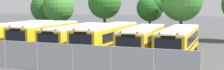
% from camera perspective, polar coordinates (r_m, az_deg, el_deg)
% --- Properties ---
extents(ground_plane, '(160.00, 160.00, 0.00)m').
position_cam_1_polar(ground_plane, '(29.87, -3.73, -2.90)').
color(ground_plane, '#424244').
extents(school_bus_0, '(2.59, 10.18, 2.70)m').
position_cam_1_polar(school_bus_0, '(34.02, -16.86, 0.37)').
color(school_bus_0, yellow).
rests_on(school_bus_0, ground_plane).
extents(school_bus_1, '(2.76, 10.36, 2.69)m').
position_cam_1_polar(school_bus_1, '(31.99, -12.49, 0.12)').
color(school_bus_1, yellow).
rests_on(school_bus_1, ground_plane).
extents(school_bus_2, '(2.89, 10.72, 2.54)m').
position_cam_1_polar(school_bus_2, '(30.34, -6.65, -0.24)').
color(school_bus_2, yellow).
rests_on(school_bus_2, ground_plane).
extents(school_bus_3, '(2.80, 11.56, 2.67)m').
position_cam_1_polar(school_bus_3, '(28.91, -0.84, -0.38)').
color(school_bus_3, yellow).
rests_on(school_bus_3, ground_plane).
extents(school_bus_4, '(2.77, 10.44, 2.56)m').
position_cam_1_polar(school_bus_4, '(27.75, 5.86, -0.81)').
color(school_bus_4, yellow).
rests_on(school_bus_4, ground_plane).
extents(school_bus_5, '(2.67, 11.05, 2.55)m').
position_cam_1_polar(school_bus_5, '(27.55, 12.64, -0.99)').
color(school_bus_5, yellow).
rests_on(school_bus_5, ground_plane).
extents(tree_0, '(4.49, 4.49, 6.14)m').
position_cam_1_polar(tree_0, '(46.29, -12.31, 4.95)').
color(tree_0, '#4C3823').
rests_on(tree_0, ground_plane).
extents(tree_1, '(4.46, 4.46, 6.28)m').
position_cam_1_polar(tree_1, '(43.37, -10.05, 5.30)').
color(tree_1, '#4C3823').
rests_on(tree_1, ground_plane).
extents(tree_2, '(4.52, 4.52, 7.02)m').
position_cam_1_polar(tree_2, '(40.84, -1.43, 6.31)').
color(tree_2, '#4C3823').
rests_on(tree_2, ground_plane).
extents(tree_3, '(3.93, 3.59, 5.83)m').
position_cam_1_polar(tree_3, '(40.29, 7.57, 5.31)').
color(tree_3, '#4C3823').
rests_on(tree_3, ground_plane).
extents(tree_4, '(4.98, 4.98, 7.46)m').
position_cam_1_polar(tree_4, '(36.78, 12.99, 6.45)').
color(tree_4, '#4C3823').
rests_on(tree_4, ground_plane).
extents(chainlink_fence, '(22.01, 0.07, 2.00)m').
position_cam_1_polar(chainlink_fence, '(21.59, -14.09, -3.84)').
color(chainlink_fence, '#9EA0A3').
rests_on(chainlink_fence, ground_plane).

